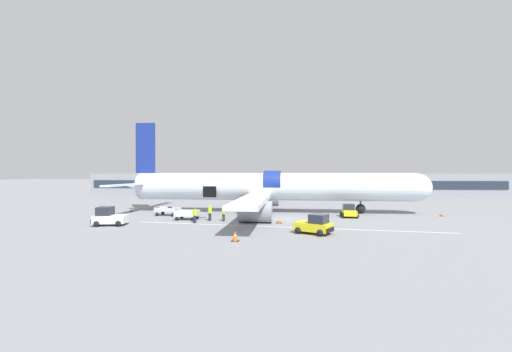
{
  "coord_description": "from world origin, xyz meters",
  "views": [
    {
      "loc": [
        0.87,
        -34.67,
        4.98
      ],
      "look_at": [
        -3.32,
        3.31,
        4.72
      ],
      "focal_mm": 22.0,
      "sensor_mm": 36.0,
      "label": 1
    }
  ],
  "objects_px": {
    "baggage_tug_rear": "(315,225)",
    "baggage_tug_mid": "(349,212)",
    "baggage_cart_loading": "(188,215)",
    "baggage_cart_queued": "(169,211)",
    "ground_crew_driver": "(210,212)",
    "airplane": "(268,188)",
    "ground_crew_loader_a": "(224,213)",
    "baggage_tug_lead": "(109,217)",
    "ground_crew_loader_b": "(195,215)"
  },
  "relations": [
    {
      "from": "baggage_cart_queued",
      "to": "ground_crew_loader_a",
      "type": "bearing_deg",
      "value": -26.19
    },
    {
      "from": "airplane",
      "to": "ground_crew_loader_b",
      "type": "xyz_separation_m",
      "value": [
        -6.72,
        -9.87,
        -2.33
      ]
    },
    {
      "from": "baggage_tug_rear",
      "to": "baggage_tug_mid",
      "type": "bearing_deg",
      "value": 65.95
    },
    {
      "from": "ground_crew_driver",
      "to": "ground_crew_loader_b",
      "type": "bearing_deg",
      "value": -119.96
    },
    {
      "from": "baggage_tug_rear",
      "to": "ground_crew_driver",
      "type": "distance_m",
      "value": 12.18
    },
    {
      "from": "ground_crew_loader_a",
      "to": "baggage_cart_loading",
      "type": "bearing_deg",
      "value": 170.34
    },
    {
      "from": "airplane",
      "to": "baggage_cart_queued",
      "type": "xyz_separation_m",
      "value": [
        -11.6,
        -4.59,
        -2.68
      ]
    },
    {
      "from": "baggage_tug_lead",
      "to": "baggage_tug_mid",
      "type": "height_order",
      "value": "baggage_tug_lead"
    },
    {
      "from": "baggage_tug_lead",
      "to": "ground_crew_loader_b",
      "type": "relative_size",
      "value": 2.03
    },
    {
      "from": "baggage_tug_mid",
      "to": "ground_crew_loader_b",
      "type": "xyz_separation_m",
      "value": [
        -16.27,
        -6.21,
        0.23
      ]
    },
    {
      "from": "baggage_tug_mid",
      "to": "baggage_cart_loading",
      "type": "distance_m",
      "value": 18.2
    },
    {
      "from": "baggage_cart_queued",
      "to": "ground_crew_loader_b",
      "type": "distance_m",
      "value": 7.2
    },
    {
      "from": "baggage_tug_mid",
      "to": "ground_crew_loader_b",
      "type": "distance_m",
      "value": 17.42
    },
    {
      "from": "baggage_tug_rear",
      "to": "ground_crew_driver",
      "type": "relative_size",
      "value": 2.01
    },
    {
      "from": "ground_crew_loader_b",
      "to": "airplane",
      "type": "bearing_deg",
      "value": 55.75
    },
    {
      "from": "ground_crew_loader_b",
      "to": "ground_crew_driver",
      "type": "xyz_separation_m",
      "value": [
        1.06,
        1.84,
        0.03
      ]
    },
    {
      "from": "airplane",
      "to": "ground_crew_loader_b",
      "type": "relative_size",
      "value": 24.4
    },
    {
      "from": "baggage_cart_loading",
      "to": "ground_crew_driver",
      "type": "distance_m",
      "value": 2.64
    },
    {
      "from": "baggage_tug_mid",
      "to": "ground_crew_driver",
      "type": "bearing_deg",
      "value": -163.97
    },
    {
      "from": "baggage_cart_loading",
      "to": "ground_crew_driver",
      "type": "xyz_separation_m",
      "value": [
        2.56,
        -0.46,
        0.42
      ]
    },
    {
      "from": "baggage_tug_lead",
      "to": "baggage_cart_loading",
      "type": "distance_m",
      "value": 7.78
    },
    {
      "from": "baggage_cart_loading",
      "to": "ground_crew_driver",
      "type": "height_order",
      "value": "ground_crew_driver"
    },
    {
      "from": "baggage_tug_mid",
      "to": "ground_crew_loader_b",
      "type": "height_order",
      "value": "ground_crew_loader_b"
    },
    {
      "from": "baggage_tug_lead",
      "to": "baggage_cart_loading",
      "type": "xyz_separation_m",
      "value": [
        6.33,
        4.5,
        -0.31
      ]
    },
    {
      "from": "baggage_tug_rear",
      "to": "ground_crew_loader_a",
      "type": "relative_size",
      "value": 2.09
    },
    {
      "from": "baggage_tug_mid",
      "to": "baggage_cart_queued",
      "type": "bearing_deg",
      "value": -177.48
    },
    {
      "from": "airplane",
      "to": "baggage_cart_queued",
      "type": "distance_m",
      "value": 12.76
    },
    {
      "from": "baggage_tug_mid",
      "to": "ground_crew_loader_a",
      "type": "relative_size",
      "value": 1.52
    },
    {
      "from": "baggage_cart_loading",
      "to": "ground_crew_loader_b",
      "type": "distance_m",
      "value": 2.77
    },
    {
      "from": "baggage_cart_queued",
      "to": "ground_crew_driver",
      "type": "bearing_deg",
      "value": -30.06
    },
    {
      "from": "baggage_tug_rear",
      "to": "baggage_cart_loading",
      "type": "relative_size",
      "value": 0.99
    },
    {
      "from": "airplane",
      "to": "baggage_tug_mid",
      "type": "bearing_deg",
      "value": -20.97
    },
    {
      "from": "baggage_tug_rear",
      "to": "baggage_cart_loading",
      "type": "distance_m",
      "value": 14.65
    },
    {
      "from": "baggage_tug_lead",
      "to": "baggage_cart_queued",
      "type": "distance_m",
      "value": 8.05
    },
    {
      "from": "baggage_tug_mid",
      "to": "baggage_cart_loading",
      "type": "xyz_separation_m",
      "value": [
        -17.77,
        -3.91,
        -0.16
      ]
    },
    {
      "from": "airplane",
      "to": "baggage_tug_lead",
      "type": "xyz_separation_m",
      "value": [
        -14.56,
        -12.07,
        -2.41
      ]
    },
    {
      "from": "baggage_tug_lead",
      "to": "baggage_cart_queued",
      "type": "xyz_separation_m",
      "value": [
        2.96,
        7.48,
        -0.27
      ]
    },
    {
      "from": "ground_crew_loader_b",
      "to": "baggage_cart_loading",
      "type": "bearing_deg",
      "value": 123.14
    },
    {
      "from": "baggage_tug_rear",
      "to": "baggage_cart_queued",
      "type": "height_order",
      "value": "baggage_tug_rear"
    },
    {
      "from": "baggage_tug_rear",
      "to": "ground_crew_loader_a",
      "type": "distance_m",
      "value": 10.75
    },
    {
      "from": "baggage_cart_queued",
      "to": "ground_crew_loader_a",
      "type": "distance_m",
      "value": 8.34
    },
    {
      "from": "baggage_cart_queued",
      "to": "ground_crew_loader_b",
      "type": "bearing_deg",
      "value": -47.26
    },
    {
      "from": "baggage_cart_queued",
      "to": "ground_crew_driver",
      "type": "distance_m",
      "value": 6.87
    },
    {
      "from": "baggage_tug_lead",
      "to": "ground_crew_driver",
      "type": "relative_size",
      "value": 1.96
    },
    {
      "from": "baggage_tug_lead",
      "to": "ground_crew_loader_b",
      "type": "distance_m",
      "value": 8.14
    },
    {
      "from": "ground_crew_loader_b",
      "to": "baggage_tug_lead",
      "type": "bearing_deg",
      "value": -164.3
    },
    {
      "from": "baggage_tug_mid",
      "to": "baggage_tug_rear",
      "type": "distance_m",
      "value": 11.51
    },
    {
      "from": "baggage_tug_mid",
      "to": "ground_crew_loader_a",
      "type": "bearing_deg",
      "value": -161.38
    },
    {
      "from": "baggage_cart_queued",
      "to": "ground_crew_loader_a",
      "type": "relative_size",
      "value": 2.41
    },
    {
      "from": "baggage_tug_mid",
      "to": "ground_crew_loader_b",
      "type": "bearing_deg",
      "value": -159.11
    }
  ]
}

